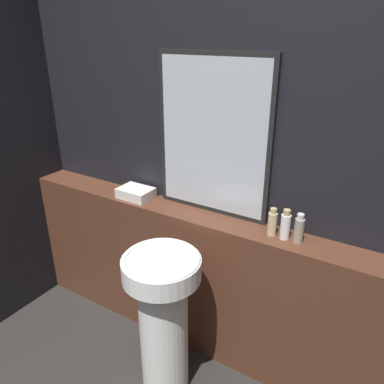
% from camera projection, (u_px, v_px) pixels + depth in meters
% --- Properties ---
extents(wall_back, '(8.00, 0.06, 2.50)m').
position_uv_depth(wall_back, '(219.00, 156.00, 2.10)').
color(wall_back, black).
rests_on(wall_back, ground_plane).
extents(vanity_counter, '(2.62, 0.21, 0.93)m').
position_uv_depth(vanity_counter, '(205.00, 283.00, 2.31)').
color(vanity_counter, '#512D1E').
rests_on(vanity_counter, ground_plane).
extents(pedestal_sink, '(0.40, 0.40, 0.87)m').
position_uv_depth(pedestal_sink, '(163.00, 315.00, 1.99)').
color(pedestal_sink, white).
rests_on(pedestal_sink, ground_plane).
extents(mirror, '(0.68, 0.03, 0.88)m').
position_uv_depth(mirror, '(213.00, 137.00, 2.02)').
color(mirror, black).
rests_on(mirror, vanity_counter).
extents(towel_stack, '(0.21, 0.15, 0.06)m').
position_uv_depth(towel_stack, '(136.00, 193.00, 2.35)').
color(towel_stack, silver).
rests_on(towel_stack, vanity_counter).
extents(shampoo_bottle, '(0.05, 0.05, 0.15)m').
position_uv_depth(shampoo_bottle, '(272.00, 223.00, 1.91)').
color(shampoo_bottle, '#C6B284').
rests_on(shampoo_bottle, vanity_counter).
extents(conditioner_bottle, '(0.05, 0.05, 0.16)m').
position_uv_depth(conditioner_bottle, '(285.00, 225.00, 1.87)').
color(conditioner_bottle, white).
rests_on(conditioner_bottle, vanity_counter).
extents(lotion_bottle, '(0.05, 0.05, 0.16)m').
position_uv_depth(lotion_bottle, '(299.00, 229.00, 1.84)').
color(lotion_bottle, gray).
rests_on(lotion_bottle, vanity_counter).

